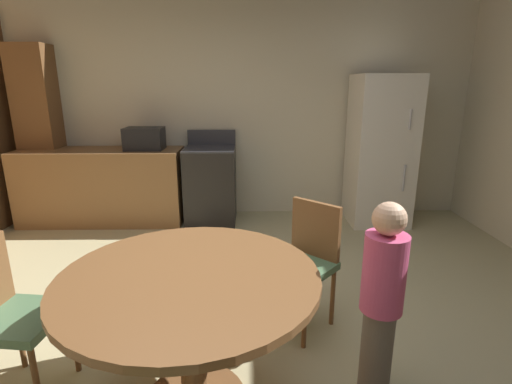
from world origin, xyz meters
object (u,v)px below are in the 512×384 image
chair_west (7,310)px  chair_northeast (305,257)px  dining_table (191,302)px  person_child (382,296)px  refrigerator (380,151)px  oven_range (211,184)px  microwave (144,139)px

chair_west → chair_northeast: size_ratio=1.00×
dining_table → chair_west: size_ratio=1.46×
person_child → chair_northeast: bearing=-69.5°
refrigerator → oven_range: bearing=178.5°
chair_northeast → person_child: size_ratio=0.80×
chair_west → chair_northeast: 1.77m
dining_table → chair_west: 1.00m
oven_range → dining_table: 2.88m
chair_west → person_child: bearing=5.7°
microwave → dining_table: microwave is taller
microwave → refrigerator: bearing=-1.0°
oven_range → dining_table: oven_range is taller
refrigerator → dining_table: refrigerator is taller
refrigerator → person_child: 2.88m
microwave → chair_northeast: bearing=-52.9°
oven_range → chair_northeast: oven_range is taller
microwave → dining_table: (0.94, -2.86, -0.42)m
chair_northeast → person_child: (0.30, -0.64, 0.08)m
microwave → chair_west: microwave is taller
oven_range → chair_northeast: bearing=-68.3°
oven_range → chair_west: size_ratio=1.26×
dining_table → person_child: (0.98, 0.08, -0.03)m
chair_west → person_child: person_child is taller
oven_range → chair_west: 2.87m
refrigerator → microwave: refrigerator is taller
refrigerator → dining_table: (-1.86, -2.81, -0.27)m
oven_range → dining_table: size_ratio=0.87×
refrigerator → chair_west: refrigerator is taller
microwave → dining_table: size_ratio=0.35×
dining_table → chair_west: bearing=173.5°
microwave → chair_west: size_ratio=0.51×
oven_range → microwave: (-0.77, -0.00, 0.56)m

